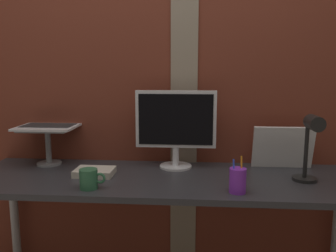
# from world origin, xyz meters

# --- Properties ---
(brick_wall_back) EXTENTS (3.46, 0.16, 2.33)m
(brick_wall_back) POSITION_xyz_m (0.00, 0.43, 1.17)
(brick_wall_back) COLOR brown
(brick_wall_back) RESTS_ON ground_plane
(desk) EXTENTS (2.06, 0.60, 0.77)m
(desk) POSITION_xyz_m (0.10, 0.07, 0.69)
(desk) COLOR #333338
(desk) RESTS_ON ground_plane
(monitor) EXTENTS (0.45, 0.18, 0.43)m
(monitor) POSITION_xyz_m (0.14, 0.25, 1.03)
(monitor) COLOR white
(monitor) RESTS_ON desk
(laptop_stand) EXTENTS (0.28, 0.22, 0.21)m
(laptop_stand) POSITION_xyz_m (-0.60, 0.25, 0.92)
(laptop_stand) COLOR gray
(laptop_stand) RESTS_ON desk
(laptop) EXTENTS (0.33, 0.29, 0.23)m
(laptop) POSITION_xyz_m (-0.60, 0.32, 1.05)
(laptop) COLOR white
(laptop) RESTS_ON laptop_stand
(whiteboard_panel) EXTENTS (0.33, 0.07, 0.24)m
(whiteboard_panel) POSITION_xyz_m (0.73, 0.28, 0.89)
(whiteboard_panel) COLOR white
(whiteboard_panel) RESTS_ON desk
(desk_lamp) EXTENTS (0.12, 0.20, 0.34)m
(desk_lamp) POSITION_xyz_m (0.79, 0.02, 0.98)
(desk_lamp) COLOR black
(desk_lamp) RESTS_ON desk
(pen_cup) EXTENTS (0.08, 0.08, 0.17)m
(pen_cup) POSITION_xyz_m (0.44, -0.13, 0.83)
(pen_cup) COLOR purple
(pen_cup) RESTS_ON desk
(coffee_mug) EXTENTS (0.12, 0.08, 0.09)m
(coffee_mug) POSITION_xyz_m (-0.25, -0.13, 0.82)
(coffee_mug) COLOR #33724C
(coffee_mug) RESTS_ON desk
(paper_clutter_stack) EXTENTS (0.20, 0.14, 0.03)m
(paper_clutter_stack) POSITION_xyz_m (-0.28, 0.07, 0.79)
(paper_clutter_stack) COLOR silver
(paper_clutter_stack) RESTS_ON desk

